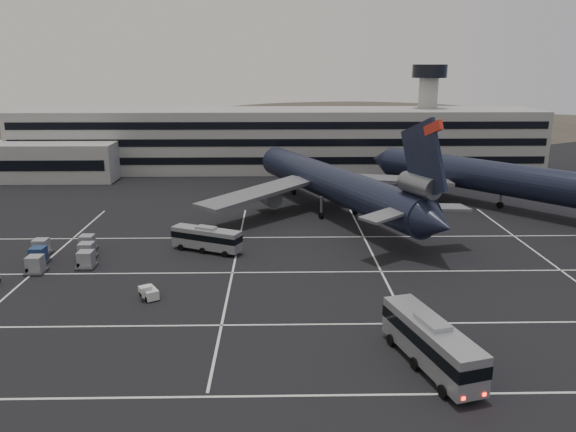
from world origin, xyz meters
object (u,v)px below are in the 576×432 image
(bus_near, at_px, (431,341))
(bus_far, at_px, (207,238))
(uld_cluster, at_px, (63,253))
(trijet_main, at_px, (335,184))

(bus_near, xyz_separation_m, bus_far, (-22.03, 30.05, -0.47))
(bus_near, bearing_deg, uld_cluster, 130.49)
(trijet_main, relative_size, uld_cluster, 4.86)
(uld_cluster, bearing_deg, bus_far, 10.94)
(trijet_main, distance_m, bus_far, 26.70)
(uld_cluster, bearing_deg, trijet_main, 30.89)
(trijet_main, bearing_deg, bus_far, -158.99)
(bus_far, bearing_deg, bus_near, -118.68)
(bus_far, relative_size, uld_cluster, 0.87)
(bus_near, bearing_deg, bus_far, 110.43)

